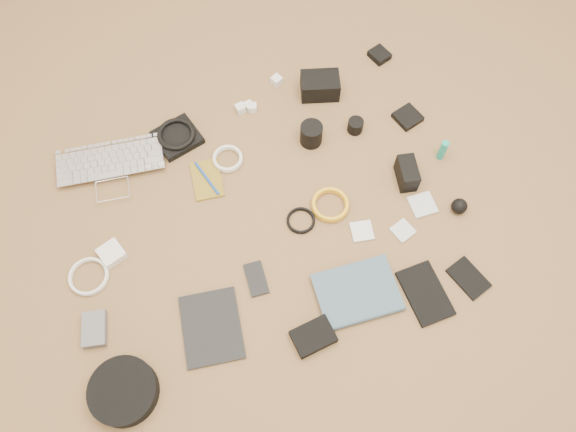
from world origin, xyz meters
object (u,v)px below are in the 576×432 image
object	(u,v)px
dslr_camera	(320,86)
laptop	(112,174)
phone	(256,279)
headphone_case	(124,391)
paperback	(367,321)
tablet	(212,327)

from	to	relation	value
dslr_camera	laptop	bearing A→B (deg)	-156.96
laptop	phone	size ratio (longest dim) A/B	3.29
headphone_case	paperback	world-z (taller)	headphone_case
laptop	tablet	distance (m)	0.65
headphone_case	paperback	bearing A→B (deg)	-4.97
tablet	phone	xyz separation A→B (m)	(0.18, 0.10, -0.00)
laptop	paperback	bearing A→B (deg)	-43.60
dslr_camera	headphone_case	distance (m)	1.24
tablet	headphone_case	distance (m)	0.31
laptop	dslr_camera	size ratio (longest dim) A/B	2.63
dslr_camera	headphone_case	size ratio (longest dim) A/B	0.71
paperback	laptop	bearing A→B (deg)	42.66
dslr_camera	phone	world-z (taller)	dslr_camera
phone	paperback	xyz separation A→B (m)	(0.27, -0.25, 0.01)
tablet	headphone_case	bearing A→B (deg)	-152.92
laptop	tablet	xyz separation A→B (m)	(0.16, -0.63, -0.01)
tablet	paperback	xyz separation A→B (m)	(0.45, -0.16, 0.01)
laptop	dslr_camera	bearing A→B (deg)	13.98
tablet	paperback	world-z (taller)	paperback
laptop	paperback	world-z (taller)	laptop
tablet	phone	size ratio (longest dim) A/B	2.03
tablet	paperback	bearing A→B (deg)	-9.63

